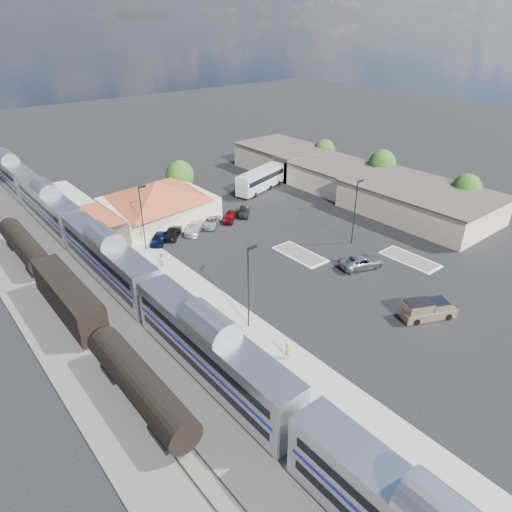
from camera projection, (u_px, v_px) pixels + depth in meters
ground at (288, 270)px, 56.33m from camera, size 280.00×280.00×0.00m
railbed at (98, 302)px, 49.97m from camera, size 16.00×100.00×0.12m
platform at (178, 282)px, 53.65m from camera, size 5.50×92.00×0.18m
passenger_train at (108, 261)px, 52.54m from camera, size 3.00×104.00×5.55m
freight_cars at (69, 299)px, 47.10m from camera, size 2.80×46.00×4.00m
station_depot at (158, 201)px, 68.70m from camera, size 18.35×12.24×6.20m
buildings_east at (349, 179)px, 80.75m from camera, size 14.40×51.40×4.80m
traffic_island_south at (300, 254)px, 59.90m from camera, size 3.30×7.50×0.21m
traffic_island_north at (410, 259)px, 58.68m from camera, size 3.30×7.50×0.21m
lamp_plat_s at (249, 282)px, 43.62m from camera, size 1.08×0.25×9.00m
lamp_plat_n at (142, 213)px, 58.64m from camera, size 1.08×0.25×9.00m
lamp_lot at (356, 207)px, 60.63m from camera, size 1.08×0.25×9.00m
tree_east_a at (466, 190)px, 70.87m from camera, size 4.56×4.56×6.42m
tree_east_b at (382, 165)px, 81.65m from camera, size 4.94×4.94×6.96m
tree_east_c at (324, 151)px, 91.43m from camera, size 4.41×4.41×6.21m
tree_depot at (180, 176)px, 76.63m from camera, size 4.71×4.71×6.63m
pickup_truck at (428, 310)px, 47.16m from camera, size 6.08×4.35×1.98m
suv at (362, 262)px, 56.64m from camera, size 6.26×4.30×1.59m
coach_bus at (261, 178)px, 81.14m from camera, size 12.20×5.87×3.84m
person_a at (288, 350)px, 41.28m from camera, size 0.56×0.72×1.75m
person_b at (161, 259)px, 56.54m from camera, size 1.01×1.12×1.90m
parked_car_a at (159, 238)px, 62.74m from camera, size 4.34×4.39×1.50m
parked_car_b at (174, 233)px, 64.35m from camera, size 4.05×4.02×1.39m
parked_car_c at (194, 228)px, 65.93m from camera, size 4.95×4.79×1.42m
parked_car_d at (211, 222)px, 67.97m from camera, size 4.88×4.76×1.30m
parked_car_e at (230, 217)px, 69.54m from camera, size 4.09×3.94×1.38m
parked_car_f at (245, 211)px, 71.54m from camera, size 3.96×3.99×1.37m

